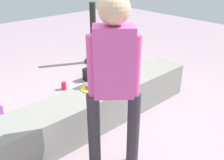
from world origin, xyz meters
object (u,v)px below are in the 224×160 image
(water_bottle_far_side, at_px, (99,93))
(party_cup_red, at_px, (64,86))
(water_bottle_near_gift, at_px, (49,116))
(handbag_black_leather, at_px, (92,72))
(adult_standing, at_px, (114,73))
(cake_box_white, at_px, (114,67))
(child_seated, at_px, (112,67))
(cake_plate, at_px, (90,87))
(handbag_brown_canvas, at_px, (126,72))

(water_bottle_far_side, relative_size, party_cup_red, 1.87)
(water_bottle_near_gift, relative_size, handbag_black_leather, 0.66)
(adult_standing, relative_size, cake_box_white, 5.75)
(adult_standing, bearing_deg, cake_box_white, 47.29)
(party_cup_red, distance_m, cake_box_white, 1.06)
(child_seated, bearing_deg, water_bottle_near_gift, 150.86)
(cake_plate, relative_size, handbag_black_leather, 0.72)
(adult_standing, xyz_separation_m, cake_box_white, (1.53, 1.65, -0.90))
(water_bottle_far_side, xyz_separation_m, party_cup_red, (-0.20, 0.61, -0.04))
(water_bottle_far_side, xyz_separation_m, handbag_black_leather, (0.35, 0.62, 0.01))
(handbag_black_leather, bearing_deg, adult_standing, -121.80)
(party_cup_red, relative_size, cake_box_white, 0.43)
(water_bottle_near_gift, relative_size, handbag_brown_canvas, 0.60)
(adult_standing, xyz_separation_m, water_bottle_far_side, (0.67, 1.03, -0.85))
(cake_plate, bearing_deg, adult_standing, -111.35)
(cake_plate, height_order, handbag_brown_canvas, cake_plate)
(child_seated, height_order, water_bottle_near_gift, child_seated)
(water_bottle_near_gift, xyz_separation_m, cake_box_white, (1.65, 0.64, -0.04))
(child_seated, distance_m, water_bottle_near_gift, 0.95)
(child_seated, bearing_deg, handbag_brown_canvas, 35.82)
(party_cup_red, bearing_deg, adult_standing, -106.04)
(child_seated, xyz_separation_m, cake_box_white, (0.97, 1.02, -0.59))
(adult_standing, bearing_deg, party_cup_red, 73.96)
(adult_standing, relative_size, cake_plate, 7.03)
(cake_plate, xyz_separation_m, party_cup_red, (0.19, 0.93, -0.40))
(cake_plate, bearing_deg, water_bottle_near_gift, 142.21)
(cake_box_white, bearing_deg, party_cup_red, -178.85)
(adult_standing, bearing_deg, child_seated, 48.91)
(water_bottle_near_gift, distance_m, water_bottle_far_side, 0.79)
(party_cup_red, bearing_deg, handbag_black_leather, 1.68)
(handbag_black_leather, bearing_deg, water_bottle_near_gift, -150.86)
(handbag_brown_canvas, bearing_deg, cake_plate, -153.93)
(cake_plate, distance_m, handbag_brown_canvas, 1.33)
(water_bottle_near_gift, distance_m, cake_box_white, 1.77)
(child_seated, relative_size, adult_standing, 0.31)
(cake_box_white, xyz_separation_m, handbag_black_leather, (-0.50, -0.00, 0.05))
(child_seated, relative_size, water_bottle_near_gift, 2.34)
(water_bottle_far_side, height_order, handbag_brown_canvas, handbag_brown_canvas)
(cake_plate, height_order, handbag_black_leather, cake_plate)
(water_bottle_near_gift, relative_size, party_cup_red, 1.77)
(water_bottle_near_gift, bearing_deg, child_seated, -29.14)
(adult_standing, distance_m, handbag_black_leather, 2.12)
(party_cup_red, relative_size, handbag_black_leather, 0.37)
(water_bottle_near_gift, bearing_deg, handbag_black_leather, 29.14)
(child_seated, distance_m, cake_box_white, 1.53)
(water_bottle_near_gift, xyz_separation_m, handbag_black_leather, (1.14, 0.64, 0.01))
(water_bottle_near_gift, relative_size, water_bottle_far_side, 0.95)
(adult_standing, relative_size, handbag_black_leather, 5.06)
(cake_box_white, bearing_deg, adult_standing, -132.71)
(child_seated, xyz_separation_m, handbag_black_leather, (0.47, 1.01, -0.54))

